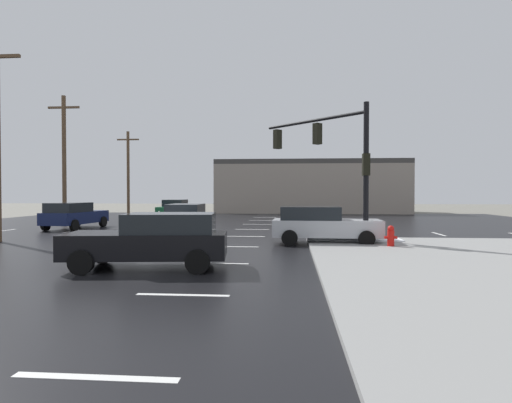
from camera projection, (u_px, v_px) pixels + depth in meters
The scene contains 14 objects.
ground_plane at pixel (249, 233), 22.88m from camera, with size 120.00×120.00×0.00m, color slate.
road_asphalt at pixel (249, 233), 22.87m from camera, with size 44.00×44.00×0.02m, color black.
snow_strip_curbside at pixel (353, 239), 18.47m from camera, with size 4.00×1.60×0.06m, color white.
lane_markings at pixel (270, 235), 21.40m from camera, with size 36.15×36.15×0.01m.
traffic_signal_mast at pixel (334, 151), 18.52m from camera, with size 4.35×4.28×5.76m.
fire_hydrant at pixel (391, 236), 16.17m from camera, with size 0.48×0.26×0.79m.
strip_building_background at pixel (310, 187), 46.72m from camera, with size 20.23×8.00×5.65m.
sedan_navy at pixel (74, 215), 25.22m from camera, with size 2.35×4.65×1.58m.
sedan_black at pixel (153, 239), 12.05m from camera, with size 4.68×2.43×1.58m.
sedan_silver at pixel (322, 224), 17.86m from camera, with size 4.58×2.13×1.58m.
sedan_white at pixel (184, 219), 21.44m from camera, with size 2.17×4.60×1.58m.
sedan_green at pixel (174, 209), 35.28m from camera, with size 2.14×4.59×1.58m.
utility_pole_far at pixel (64, 157), 28.91m from camera, with size 2.20×0.28×8.82m.
utility_pole_distant at pixel (128, 171), 41.91m from camera, with size 2.20×0.28×8.26m.
Camera 1 is at (2.28, -22.72, 2.19)m, focal length 29.63 mm.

